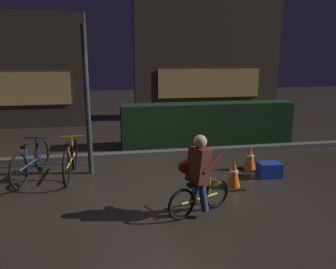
{
  "coord_description": "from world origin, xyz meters",
  "views": [
    {
      "loc": [
        -0.94,
        -5.4,
        2.32
      ],
      "look_at": [
        0.2,
        0.6,
        0.9
      ],
      "focal_mm": 34.63,
      "sensor_mm": 36.0,
      "label": 1
    }
  ],
  "objects_px": {
    "parked_bike_left_mid": "(31,162)",
    "traffic_cone_near": "(234,174)",
    "traffic_cone_far": "(250,158)",
    "cyclist": "(198,175)",
    "street_post": "(87,102)",
    "blue_crate": "(269,170)",
    "parked_bike_center_left": "(71,160)"
  },
  "relations": [
    {
      "from": "cyclist",
      "to": "parked_bike_center_left",
      "type": "bearing_deg",
      "value": 111.48
    },
    {
      "from": "parked_bike_left_mid",
      "to": "traffic_cone_near",
      "type": "xyz_separation_m",
      "value": [
        3.75,
        -1.16,
        -0.09
      ]
    },
    {
      "from": "traffic_cone_near",
      "to": "cyclist",
      "type": "distance_m",
      "value": 1.32
    },
    {
      "from": "parked_bike_left_mid",
      "to": "traffic_cone_near",
      "type": "height_order",
      "value": "parked_bike_left_mid"
    },
    {
      "from": "blue_crate",
      "to": "cyclist",
      "type": "xyz_separation_m",
      "value": [
        -1.86,
        -1.26,
        0.48
      ]
    },
    {
      "from": "parked_bike_left_mid",
      "to": "traffic_cone_far",
      "type": "bearing_deg",
      "value": -80.96
    },
    {
      "from": "blue_crate",
      "to": "street_post",
      "type": "bearing_deg",
      "value": 165.74
    },
    {
      "from": "street_post",
      "to": "blue_crate",
      "type": "xyz_separation_m",
      "value": [
        3.54,
        -0.9,
        -1.34
      ]
    },
    {
      "from": "street_post",
      "to": "traffic_cone_near",
      "type": "height_order",
      "value": "street_post"
    },
    {
      "from": "parked_bike_center_left",
      "to": "traffic_cone_near",
      "type": "height_order",
      "value": "parked_bike_center_left"
    },
    {
      "from": "traffic_cone_near",
      "to": "traffic_cone_far",
      "type": "bearing_deg",
      "value": 50.73
    },
    {
      "from": "street_post",
      "to": "parked_bike_left_mid",
      "type": "xyz_separation_m",
      "value": [
        -1.13,
        -0.14,
        -1.13
      ]
    },
    {
      "from": "traffic_cone_near",
      "to": "traffic_cone_far",
      "type": "distance_m",
      "value": 1.15
    },
    {
      "from": "traffic_cone_near",
      "to": "cyclist",
      "type": "bearing_deg",
      "value": -137.34
    },
    {
      "from": "traffic_cone_near",
      "to": "traffic_cone_far",
      "type": "relative_size",
      "value": 1.01
    },
    {
      "from": "traffic_cone_far",
      "to": "parked_bike_left_mid",
      "type": "bearing_deg",
      "value": 176.48
    },
    {
      "from": "street_post",
      "to": "parked_bike_left_mid",
      "type": "bearing_deg",
      "value": -173.1
    },
    {
      "from": "parked_bike_left_mid",
      "to": "traffic_cone_near",
      "type": "bearing_deg",
      "value": -94.68
    },
    {
      "from": "parked_bike_center_left",
      "to": "cyclist",
      "type": "height_order",
      "value": "cyclist"
    },
    {
      "from": "cyclist",
      "to": "traffic_cone_far",
      "type": "bearing_deg",
      "value": 22.44
    },
    {
      "from": "blue_crate",
      "to": "cyclist",
      "type": "distance_m",
      "value": 2.29
    },
    {
      "from": "traffic_cone_far",
      "to": "blue_crate",
      "type": "distance_m",
      "value": 0.54
    },
    {
      "from": "parked_bike_center_left",
      "to": "traffic_cone_far",
      "type": "relative_size",
      "value": 3.16
    },
    {
      "from": "street_post",
      "to": "cyclist",
      "type": "height_order",
      "value": "street_post"
    },
    {
      "from": "street_post",
      "to": "parked_bike_left_mid",
      "type": "relative_size",
      "value": 1.78
    },
    {
      "from": "street_post",
      "to": "cyclist",
      "type": "distance_m",
      "value": 2.87
    },
    {
      "from": "parked_bike_center_left",
      "to": "blue_crate",
      "type": "relative_size",
      "value": 3.87
    },
    {
      "from": "traffic_cone_near",
      "to": "blue_crate",
      "type": "xyz_separation_m",
      "value": [
        0.92,
        0.4,
        -0.11
      ]
    },
    {
      "from": "traffic_cone_far",
      "to": "cyclist",
      "type": "relative_size",
      "value": 0.43
    },
    {
      "from": "street_post",
      "to": "cyclist",
      "type": "relative_size",
      "value": 2.39
    },
    {
      "from": "parked_bike_center_left",
      "to": "blue_crate",
      "type": "height_order",
      "value": "parked_bike_center_left"
    },
    {
      "from": "street_post",
      "to": "traffic_cone_near",
      "type": "relative_size",
      "value": 5.46
    }
  ]
}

